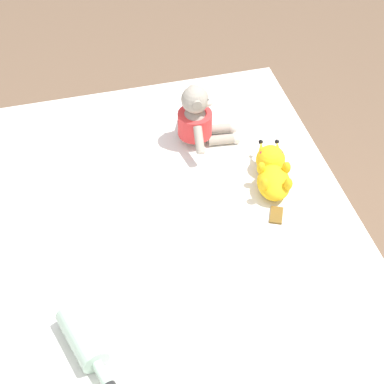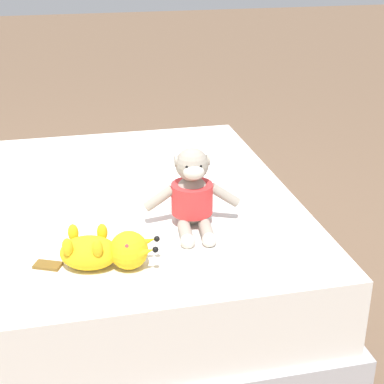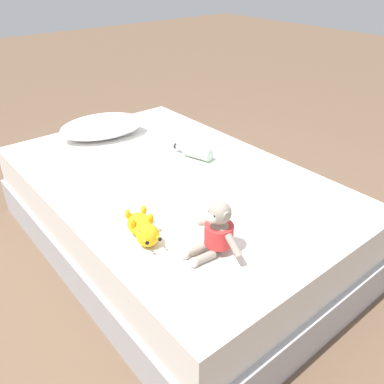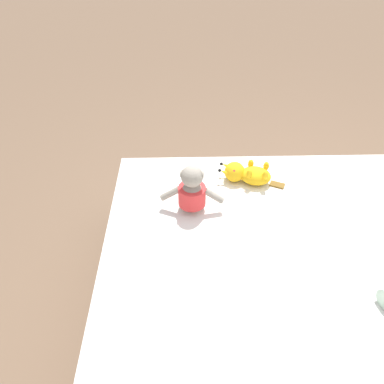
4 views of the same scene
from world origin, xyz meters
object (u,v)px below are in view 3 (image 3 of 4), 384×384
(glass_bottle, at_px, (197,152))
(bed, at_px, (173,212))
(pillow, at_px, (102,126))
(plush_yellow_creature, at_px, (143,228))
(plush_monkey, at_px, (217,232))

(glass_bottle, bearing_deg, bed, -160.15)
(pillow, bearing_deg, plush_yellow_creature, -110.01)
(pillow, distance_m, plush_yellow_creature, 1.19)
(plush_monkey, relative_size, plush_yellow_creature, 0.87)
(pillow, height_order, plush_yellow_creature, pillow)
(bed, relative_size, plush_monkey, 7.24)
(plush_monkey, xyz_separation_m, glass_bottle, (0.51, 0.74, -0.06))
(pillow, bearing_deg, plush_monkey, -99.05)
(bed, distance_m, glass_bottle, 0.39)
(bed, bearing_deg, plush_monkey, -111.07)
(bed, relative_size, pillow, 3.40)
(bed, distance_m, plush_yellow_creature, 0.64)
(bed, bearing_deg, pillow, 92.03)
(plush_monkey, height_order, plush_yellow_creature, plush_monkey)
(pillow, xyz_separation_m, plush_monkey, (-0.22, -1.39, 0.02))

